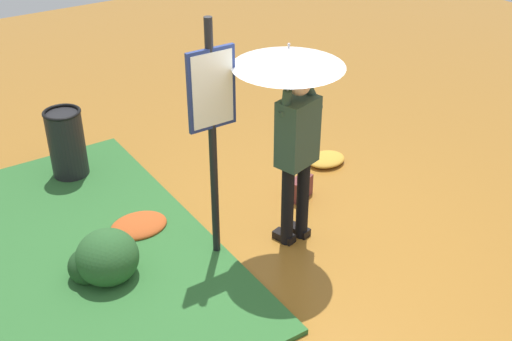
{
  "coord_description": "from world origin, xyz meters",
  "views": [
    {
      "loc": [
        2.89,
        3.97,
        3.8
      ],
      "look_at": [
        0.12,
        -0.19,
        0.85
      ],
      "focal_mm": 45.1,
      "sensor_mm": 36.0,
      "label": 1
    }
  ],
  "objects_px": {
    "info_sign_post": "(212,117)",
    "trash_bin": "(67,145)",
    "person_with_umbrella": "(292,96)",
    "handbag": "(301,188)"
  },
  "relations": [
    {
      "from": "info_sign_post",
      "to": "handbag",
      "type": "bearing_deg",
      "value": -164.26
    },
    {
      "from": "person_with_umbrella",
      "to": "trash_bin",
      "type": "distance_m",
      "value": 2.94
    },
    {
      "from": "info_sign_post",
      "to": "trash_bin",
      "type": "distance_m",
      "value": 2.47
    },
    {
      "from": "info_sign_post",
      "to": "trash_bin",
      "type": "xyz_separation_m",
      "value": [
        0.66,
        -2.14,
        -1.03
      ]
    },
    {
      "from": "info_sign_post",
      "to": "trash_bin",
      "type": "height_order",
      "value": "info_sign_post"
    },
    {
      "from": "info_sign_post",
      "to": "person_with_umbrella",
      "type": "bearing_deg",
      "value": 161.84
    },
    {
      "from": "handbag",
      "to": "trash_bin",
      "type": "relative_size",
      "value": 0.44
    },
    {
      "from": "info_sign_post",
      "to": "handbag",
      "type": "distance_m",
      "value": 1.85
    },
    {
      "from": "person_with_umbrella",
      "to": "info_sign_post",
      "type": "relative_size",
      "value": 0.89
    },
    {
      "from": "handbag",
      "to": "trash_bin",
      "type": "bearing_deg",
      "value": -43.08
    }
  ]
}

